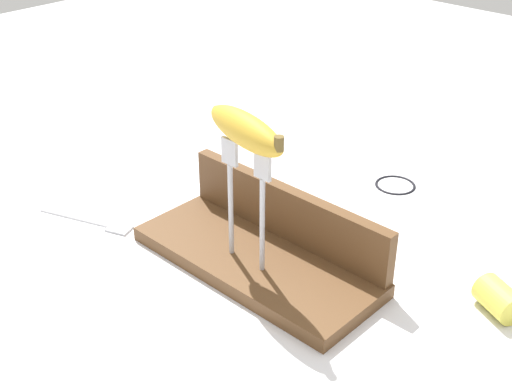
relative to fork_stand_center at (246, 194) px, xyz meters
The scene contains 8 objects.
ground_plane 0.13m from the fork_stand_center, 90.00° to the left, with size 3.00×3.00×0.00m, color silver.
wooden_board 0.12m from the fork_stand_center, 90.00° to the left, with size 0.36×0.15×0.02m, color brown.
board_backstop 0.11m from the fork_stand_center, 90.00° to the left, with size 0.35×0.02×0.08m, color brown.
fork_stand_center is the anchor object (origin of this frame).
banana_raised_center 0.09m from the fork_stand_center, 167.73° to the left, with size 0.16×0.07×0.04m.
fork_fallen_near 0.29m from the fork_stand_center, 164.97° to the right, with size 0.16×0.07×0.01m.
banana_chunk_near 0.35m from the fork_stand_center, 28.81° to the left, with size 0.07×0.06×0.04m.
wire_coil 0.38m from the fork_stand_center, 88.41° to the left, with size 0.07×0.07×0.00m, color black.
Camera 1 is at (0.54, -0.57, 0.57)m, focal length 48.26 mm.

